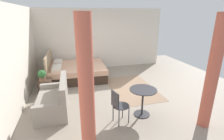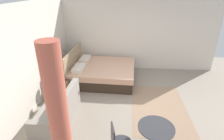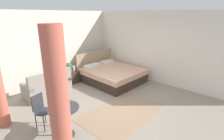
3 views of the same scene
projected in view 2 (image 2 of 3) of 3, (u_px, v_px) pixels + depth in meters
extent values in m
cube|color=gray|center=(141.00, 105.00, 5.25)|extent=(8.45, 8.99, 0.02)
cube|color=silver|center=(32.00, 57.00, 4.89)|extent=(8.45, 0.12, 2.78)
cube|color=silver|center=(139.00, 35.00, 7.14)|extent=(0.12, 5.99, 2.78)
cube|color=#93755B|center=(159.00, 107.00, 5.15)|extent=(2.41, 1.49, 0.01)
cube|color=#38281E|center=(104.00, 75.00, 6.63)|extent=(1.98, 2.19, 0.35)
cube|color=tan|center=(104.00, 68.00, 6.52)|extent=(2.02, 2.23, 0.20)
cube|color=#997F60|center=(74.00, 64.00, 6.60)|extent=(1.96, 0.14, 1.10)
cube|color=silver|center=(79.00, 68.00, 6.16)|extent=(0.70, 0.35, 0.12)
cube|color=silver|center=(85.00, 59.00, 6.92)|extent=(0.70, 0.35, 0.12)
cube|color=gray|center=(57.00, 115.00, 4.51)|extent=(1.48, 0.81, 0.42)
cube|color=gray|center=(68.00, 101.00, 4.29)|extent=(1.46, 0.18, 0.48)
cube|color=gray|center=(65.00, 92.00, 4.99)|extent=(0.16, 0.78, 0.12)
cube|color=gray|center=(44.00, 125.00, 3.80)|extent=(0.16, 0.78, 0.12)
cube|color=#38281E|center=(62.00, 89.00, 5.65)|extent=(0.42, 0.42, 0.46)
cylinder|color=brown|center=(58.00, 82.00, 5.44)|extent=(0.21, 0.21, 0.15)
sphere|color=#2D6B33|center=(57.00, 76.00, 5.36)|extent=(0.24, 0.24, 0.24)
cylinder|color=silver|center=(61.00, 77.00, 5.63)|extent=(0.10, 0.10, 0.20)
cylinder|color=#2D2D33|center=(156.00, 127.00, 3.40)|extent=(0.69, 0.69, 0.02)
cube|color=#2D2D33|center=(113.00, 135.00, 3.31)|extent=(0.31, 0.10, 0.39)
cylinder|color=#C15B47|center=(60.00, 129.00, 2.57)|extent=(0.28, 0.28, 2.56)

